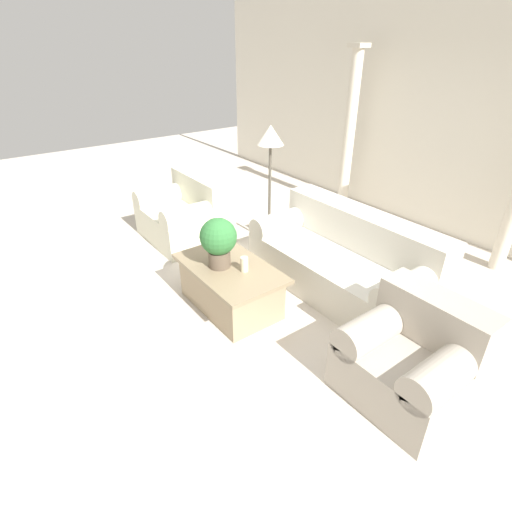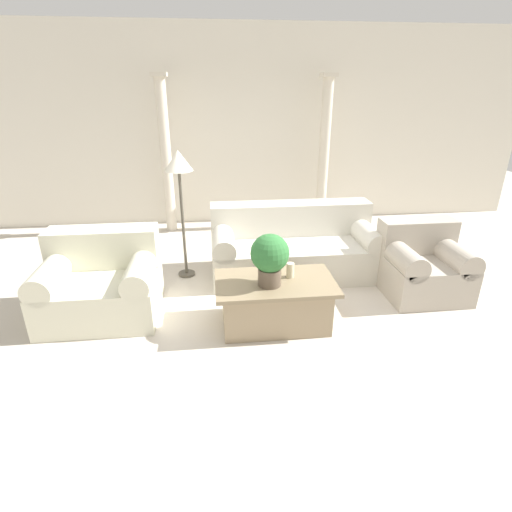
{
  "view_description": "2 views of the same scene",
  "coord_description": "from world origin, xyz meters",
  "px_view_note": "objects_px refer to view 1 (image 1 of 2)",
  "views": [
    {
      "loc": [
        2.99,
        -2.18,
        2.53
      ],
      "look_at": [
        -0.01,
        0.04,
        0.47
      ],
      "focal_mm": 28.0,
      "sensor_mm": 36.0,
      "label": 1
    },
    {
      "loc": [
        -0.55,
        -3.81,
        2.26
      ],
      "look_at": [
        -0.11,
        0.18,
        0.55
      ],
      "focal_mm": 28.0,
      "sensor_mm": 36.0,
      "label": 2
    }
  ],
  "objects_px": {
    "sofa_long": "(345,260)",
    "floor_lamp": "(270,144)",
    "potted_plant": "(218,240)",
    "loveseat": "(187,213)",
    "armchair": "(412,356)",
    "coffee_table": "(230,286)"
  },
  "relations": [
    {
      "from": "armchair",
      "to": "sofa_long",
      "type": "bearing_deg",
      "value": 151.6
    },
    {
      "from": "armchair",
      "to": "floor_lamp",
      "type": "bearing_deg",
      "value": 164.55
    },
    {
      "from": "sofa_long",
      "to": "floor_lamp",
      "type": "relative_size",
      "value": 1.32
    },
    {
      "from": "sofa_long",
      "to": "coffee_table",
      "type": "bearing_deg",
      "value": -109.37
    },
    {
      "from": "coffee_table",
      "to": "armchair",
      "type": "bearing_deg",
      "value": 15.45
    },
    {
      "from": "coffee_table",
      "to": "armchair",
      "type": "xyz_separation_m",
      "value": [
        1.81,
        0.5,
        0.11
      ]
    },
    {
      "from": "floor_lamp",
      "to": "loveseat",
      "type": "bearing_deg",
      "value": -135.75
    },
    {
      "from": "loveseat",
      "to": "armchair",
      "type": "distance_m",
      "value": 3.59
    },
    {
      "from": "coffee_table",
      "to": "floor_lamp",
      "type": "relative_size",
      "value": 0.75
    },
    {
      "from": "loveseat",
      "to": "potted_plant",
      "type": "xyz_separation_m",
      "value": [
        1.72,
        -0.53,
        0.42
      ]
    },
    {
      "from": "loveseat",
      "to": "floor_lamp",
      "type": "xyz_separation_m",
      "value": [
        0.83,
        0.81,
        0.99
      ]
    },
    {
      "from": "potted_plant",
      "to": "coffee_table",
      "type": "bearing_deg",
      "value": 47.01
    },
    {
      "from": "sofa_long",
      "to": "potted_plant",
      "type": "relative_size",
      "value": 4.07
    },
    {
      "from": "coffee_table",
      "to": "floor_lamp",
      "type": "bearing_deg",
      "value": 127.11
    },
    {
      "from": "sofa_long",
      "to": "coffee_table",
      "type": "height_order",
      "value": "sofa_long"
    },
    {
      "from": "loveseat",
      "to": "floor_lamp",
      "type": "height_order",
      "value": "floor_lamp"
    },
    {
      "from": "floor_lamp",
      "to": "potted_plant",
      "type": "bearing_deg",
      "value": -56.4
    },
    {
      "from": "sofa_long",
      "to": "loveseat",
      "type": "distance_m",
      "value": 2.36
    },
    {
      "from": "coffee_table",
      "to": "floor_lamp",
      "type": "distance_m",
      "value": 1.93
    },
    {
      "from": "coffee_table",
      "to": "floor_lamp",
      "type": "height_order",
      "value": "floor_lamp"
    },
    {
      "from": "loveseat",
      "to": "coffee_table",
      "type": "xyz_separation_m",
      "value": [
        1.79,
        -0.46,
        -0.11
      ]
    },
    {
      "from": "potted_plant",
      "to": "armchair",
      "type": "height_order",
      "value": "potted_plant"
    }
  ]
}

